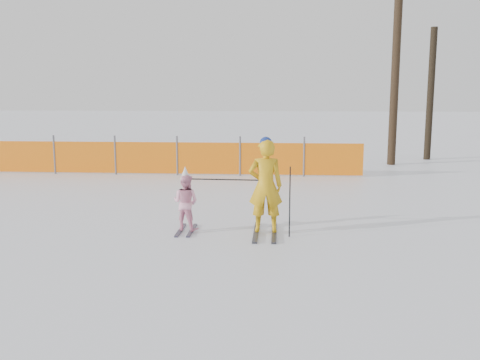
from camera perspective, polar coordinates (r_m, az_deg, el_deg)
name	(u,v)px	position (r m, az deg, el deg)	size (l,w,h in m)	color
ground	(238,238)	(9.80, -0.21, -6.26)	(120.00, 120.00, 0.00)	white
adult	(265,186)	(9.96, 2.74, -0.63)	(0.66, 1.43, 1.83)	black
child	(186,202)	(10.23, -5.81, -2.33)	(0.62, 0.94, 1.26)	black
ski_poles	(257,191)	(9.89, 1.88, -1.16)	(1.86, 0.28, 1.31)	black
safety_fence	(110,157)	(17.59, -13.65, 2.38)	(15.86, 0.06, 1.25)	#595960
tree_trunks	(409,78)	(20.77, 17.59, 10.29)	(1.98, 1.89, 6.88)	#2F2115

